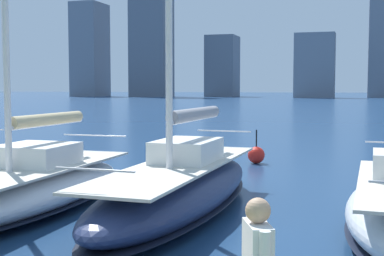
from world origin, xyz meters
TOP-DOWN VIEW (x-y plane):
  - city_skyline at (4.52, -156.61)m, footprint 171.32×20.06m
  - sailboat_grey at (0.63, -7.30)m, footprint 2.57×9.29m
  - sailboat_tan at (4.57, -6.63)m, footprint 3.00×8.56m
  - channel_buoy at (0.44, -16.67)m, footprint 0.70×0.70m

SIDE VIEW (x-z plane):
  - channel_buoy at x=0.44m, z-range -0.34..1.06m
  - sailboat_tan at x=4.57m, z-range -4.32..5.59m
  - sailboat_grey at x=0.63m, z-range -5.66..7.15m
  - city_skyline at x=4.52m, z-range -6.50..43.29m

